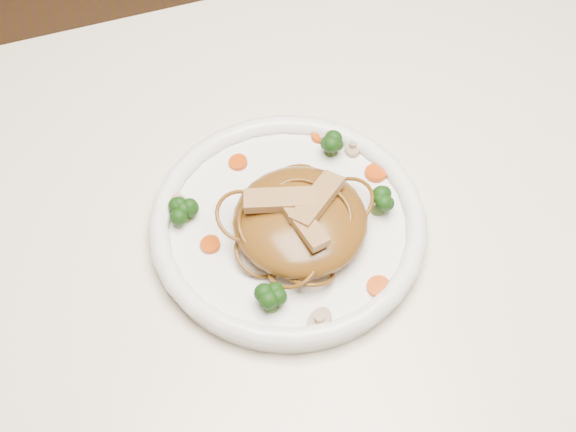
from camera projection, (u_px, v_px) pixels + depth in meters
name	position (u px, v px, depth m)	size (l,w,h in m)	color
table	(358.00, 302.00, 0.88)	(1.20, 0.80, 0.75)	#EEE2CA
plate	(288.00, 229.00, 0.81)	(0.26, 0.26, 0.02)	white
noodle_mound	(300.00, 221.00, 0.78)	(0.13, 0.13, 0.04)	brown
chicken_a	(317.00, 200.00, 0.76)	(0.07, 0.02, 0.01)	tan
chicken_b	(281.00, 200.00, 0.76)	(0.07, 0.02, 0.01)	tan
chicken_c	(305.00, 224.00, 0.75)	(0.06, 0.02, 0.01)	tan
broccoli_0	(332.00, 142.00, 0.84)	(0.03, 0.03, 0.03)	#13380B
broccoli_1	(184.00, 210.00, 0.79)	(0.02, 0.02, 0.03)	#13380B
broccoli_2	(271.00, 299.00, 0.74)	(0.02, 0.02, 0.03)	#13380B
broccoli_3	(379.00, 200.00, 0.80)	(0.03, 0.03, 0.03)	#13380B
carrot_0	(320.00, 136.00, 0.86)	(0.02, 0.02, 0.01)	#B73906
carrot_1	(210.00, 244.00, 0.78)	(0.02, 0.02, 0.01)	#B73906
carrot_2	(376.00, 173.00, 0.83)	(0.02, 0.02, 0.01)	#B73906
carrot_3	(238.00, 162.00, 0.84)	(0.02, 0.02, 0.01)	#B73906
carrot_4	(379.00, 287.00, 0.76)	(0.02, 0.02, 0.01)	#B73906
mushroom_0	(319.00, 321.00, 0.74)	(0.03, 0.03, 0.01)	tan
mushroom_1	(353.00, 148.00, 0.85)	(0.02, 0.02, 0.01)	tan
mushroom_2	(176.00, 203.00, 0.81)	(0.03, 0.03, 0.01)	tan
mushroom_3	(329.00, 138.00, 0.86)	(0.02, 0.02, 0.01)	tan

